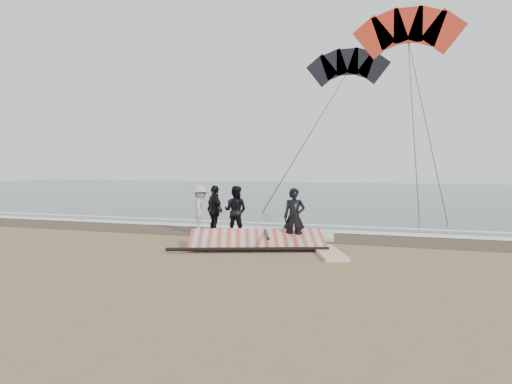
{
  "coord_description": "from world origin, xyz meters",
  "views": [
    {
      "loc": [
        4.08,
        -12.46,
        2.46
      ],
      "look_at": [
        -1.36,
        3.0,
        1.6
      ],
      "focal_mm": 35.0,
      "sensor_mm": 36.0,
      "label": 1
    }
  ],
  "objects_px": {
    "board_white": "(329,253)",
    "board_cream": "(325,236)",
    "man_main": "(294,217)",
    "sail_rig": "(256,241)"
  },
  "relations": [
    {
      "from": "board_cream",
      "to": "sail_rig",
      "type": "relative_size",
      "value": 0.51
    },
    {
      "from": "man_main",
      "to": "board_cream",
      "type": "relative_size",
      "value": 0.8
    },
    {
      "from": "board_cream",
      "to": "man_main",
      "type": "bearing_deg",
      "value": -112.04
    },
    {
      "from": "board_white",
      "to": "board_cream",
      "type": "height_order",
      "value": "board_cream"
    },
    {
      "from": "man_main",
      "to": "board_white",
      "type": "xyz_separation_m",
      "value": [
        1.25,
        -0.95,
        -0.85
      ]
    },
    {
      "from": "board_white",
      "to": "man_main",
      "type": "bearing_deg",
      "value": 120.25
    },
    {
      "from": "board_white",
      "to": "board_cream",
      "type": "xyz_separation_m",
      "value": [
        -0.78,
        3.31,
        0.0
      ]
    },
    {
      "from": "sail_rig",
      "to": "man_main",
      "type": "bearing_deg",
      "value": 28.23
    },
    {
      "from": "man_main",
      "to": "board_cream",
      "type": "xyz_separation_m",
      "value": [
        0.48,
        2.36,
        -0.85
      ]
    },
    {
      "from": "board_white",
      "to": "board_cream",
      "type": "distance_m",
      "value": 3.4
    }
  ]
}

